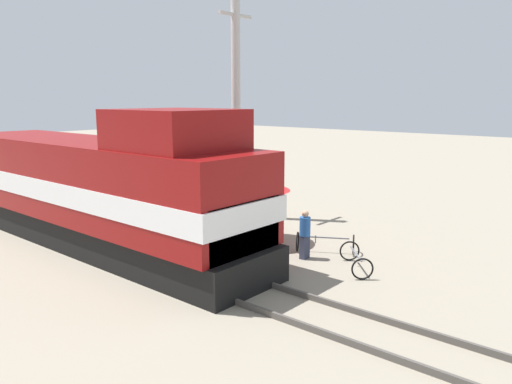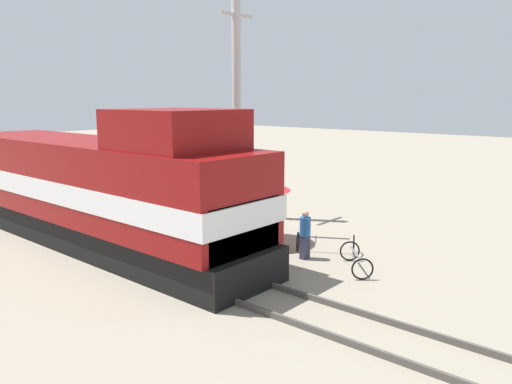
{
  "view_description": "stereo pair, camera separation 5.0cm",
  "coord_description": "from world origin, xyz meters",
  "px_view_note": "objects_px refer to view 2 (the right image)",
  "views": [
    {
      "loc": [
        -9.15,
        -10.8,
        5.0
      ],
      "look_at": [
        1.2,
        -1.97,
        2.42
      ],
      "focal_mm": 35.0,
      "sensor_mm": 36.0,
      "label": 1
    },
    {
      "loc": [
        -9.12,
        -10.83,
        5.0
      ],
      "look_at": [
        1.2,
        -1.97,
        2.42
      ],
      "focal_mm": 35.0,
      "sensor_mm": 36.0,
      "label": 2
    }
  ],
  "objects_px": {
    "billboard_sign": "(207,145)",
    "bicycle_spare": "(356,259)",
    "utility_pole": "(237,104)",
    "vendor_umbrella": "(254,182)",
    "locomotive": "(102,190)",
    "person_bystander": "(305,233)",
    "bicycle": "(325,243)"
  },
  "relations": [
    {
      "from": "billboard_sign",
      "to": "bicycle_spare",
      "type": "height_order",
      "value": "billboard_sign"
    },
    {
      "from": "utility_pole",
      "to": "vendor_umbrella",
      "type": "distance_m",
      "value": 4.66
    },
    {
      "from": "locomotive",
      "to": "person_bystander",
      "type": "xyz_separation_m",
      "value": [
        3.31,
        -6.04,
        -1.12
      ]
    },
    {
      "from": "locomotive",
      "to": "utility_pole",
      "type": "bearing_deg",
      "value": -5.66
    },
    {
      "from": "billboard_sign",
      "to": "bicycle_spare",
      "type": "bearing_deg",
      "value": -107.8
    },
    {
      "from": "billboard_sign",
      "to": "person_bystander",
      "type": "height_order",
      "value": "billboard_sign"
    },
    {
      "from": "bicycle_spare",
      "to": "utility_pole",
      "type": "bearing_deg",
      "value": -62.37
    },
    {
      "from": "vendor_umbrella",
      "to": "bicycle",
      "type": "xyz_separation_m",
      "value": [
        0.57,
        -2.57,
        -1.8
      ]
    },
    {
      "from": "locomotive",
      "to": "person_bystander",
      "type": "height_order",
      "value": "locomotive"
    },
    {
      "from": "vendor_umbrella",
      "to": "locomotive",
      "type": "bearing_deg",
      "value": 135.29
    },
    {
      "from": "bicycle",
      "to": "person_bystander",
      "type": "bearing_deg",
      "value": -39.24
    },
    {
      "from": "utility_pole",
      "to": "person_bystander",
      "type": "bearing_deg",
      "value": -116.91
    },
    {
      "from": "utility_pole",
      "to": "billboard_sign",
      "type": "height_order",
      "value": "utility_pole"
    },
    {
      "from": "billboard_sign",
      "to": "locomotive",
      "type": "bearing_deg",
      "value": -166.1
    },
    {
      "from": "vendor_umbrella",
      "to": "person_bystander",
      "type": "distance_m",
      "value": 2.76
    },
    {
      "from": "locomotive",
      "to": "bicycle",
      "type": "relative_size",
      "value": 7.5
    },
    {
      "from": "locomotive",
      "to": "person_bystander",
      "type": "distance_m",
      "value": 6.98
    },
    {
      "from": "utility_pole",
      "to": "billboard_sign",
      "type": "xyz_separation_m",
      "value": [
        0.38,
        2.2,
        -1.83
      ]
    },
    {
      "from": "person_bystander",
      "to": "bicycle",
      "type": "distance_m",
      "value": 1.07
    },
    {
      "from": "bicycle_spare",
      "to": "person_bystander",
      "type": "bearing_deg",
      "value": -38.05
    },
    {
      "from": "person_bystander",
      "to": "bicycle",
      "type": "xyz_separation_m",
      "value": [
        0.93,
        -0.16,
        -0.5
      ]
    },
    {
      "from": "utility_pole",
      "to": "bicycle",
      "type": "xyz_separation_m",
      "value": [
        -1.83,
        -5.6,
        -4.4
      ]
    },
    {
      "from": "vendor_umbrella",
      "to": "bicycle_spare",
      "type": "height_order",
      "value": "vendor_umbrella"
    },
    {
      "from": "locomotive",
      "to": "vendor_umbrella",
      "type": "xyz_separation_m",
      "value": [
        3.67,
        -3.64,
        0.19
      ]
    },
    {
      "from": "vendor_umbrella",
      "to": "bicycle",
      "type": "distance_m",
      "value": 3.19
    },
    {
      "from": "utility_pole",
      "to": "vendor_umbrella",
      "type": "relative_size",
      "value": 3.72
    },
    {
      "from": "utility_pole",
      "to": "bicycle_spare",
      "type": "xyz_separation_m",
      "value": [
        -2.64,
        -7.18,
        -4.42
      ]
    },
    {
      "from": "vendor_umbrella",
      "to": "billboard_sign",
      "type": "height_order",
      "value": "billboard_sign"
    },
    {
      "from": "utility_pole",
      "to": "vendor_umbrella",
      "type": "height_order",
      "value": "utility_pole"
    },
    {
      "from": "person_bystander",
      "to": "billboard_sign",
      "type": "bearing_deg",
      "value": 67.67
    },
    {
      "from": "person_bystander",
      "to": "bicycle_spare",
      "type": "height_order",
      "value": "person_bystander"
    },
    {
      "from": "billboard_sign",
      "to": "person_bystander",
      "type": "relative_size",
      "value": 2.45
    }
  ]
}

